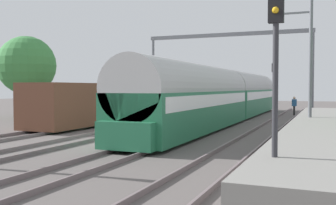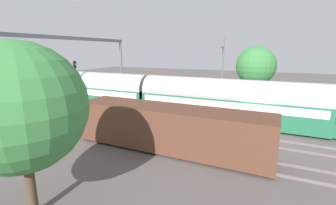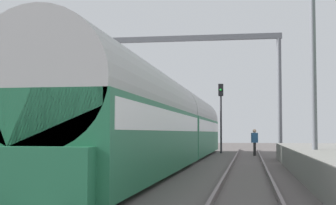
# 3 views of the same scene
# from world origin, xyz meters

# --- Properties ---
(ground) EXTENTS (120.00, 120.00, 0.00)m
(ground) POSITION_xyz_m (0.00, 0.00, 0.00)
(ground) COLOR #595250
(track_far_west) EXTENTS (1.52, 60.00, 0.16)m
(track_far_west) POSITION_xyz_m (-5.81, 0.00, 0.08)
(track_far_west) COLOR #6C5E60
(track_far_west) RESTS_ON ground
(track_west) EXTENTS (1.52, 60.00, 0.16)m
(track_west) POSITION_xyz_m (-1.94, 0.00, 0.08)
(track_west) COLOR #6C5E60
(track_west) RESTS_ON ground
(track_east) EXTENTS (1.52, 60.00, 0.16)m
(track_east) POSITION_xyz_m (1.94, 0.00, 0.08)
(track_east) COLOR #6C5E60
(track_east) RESTS_ON ground
(track_far_east) EXTENTS (1.52, 60.00, 0.16)m
(track_far_east) POSITION_xyz_m (5.81, 0.00, 0.08)
(track_far_east) COLOR #6C5E60
(track_far_east) RESTS_ON ground
(passenger_train) EXTENTS (2.93, 32.85, 3.82)m
(passenger_train) POSITION_xyz_m (1.94, 10.94, 1.97)
(passenger_train) COLOR #236B47
(passenger_train) RESTS_ON ground
(freight_car) EXTENTS (2.80, 13.00, 2.70)m
(freight_car) POSITION_xyz_m (-5.81, 4.83, 1.47)
(freight_car) COLOR #563323
(freight_car) RESTS_ON ground
(person_crossing) EXTENTS (0.45, 0.34, 1.73)m
(person_crossing) POSITION_xyz_m (6.23, 19.44, 1.03)
(person_crossing) COLOR #252525
(person_crossing) RESTS_ON ground
(railway_signal_near) EXTENTS (0.36, 0.30, 5.02)m
(railway_signal_near) POSITION_xyz_m (7.98, -9.05, 3.21)
(railway_signal_near) COLOR #2D2D33
(railway_signal_near) RESTS_ON ground
(railway_signal_far) EXTENTS (0.36, 0.30, 5.08)m
(railway_signal_far) POSITION_xyz_m (3.85, 23.13, 3.25)
(railway_signal_far) COLOR #2D2D33
(railway_signal_far) RESTS_ON ground
(catenary_gantry) EXTENTS (16.02, 0.28, 7.86)m
(catenary_gantry) POSITION_xyz_m (0.00, 18.62, 5.87)
(catenary_gantry) COLOR slate
(catenary_gantry) RESTS_ON ground
(catenary_pole_east_mid) EXTENTS (1.90, 0.20, 8.00)m
(catenary_pole_east_mid) POSITION_xyz_m (8.16, 4.71, 4.15)
(catenary_pole_east_mid) COLOR slate
(catenary_pole_east_mid) RESTS_ON ground
(tree_west_background) EXTENTS (4.80, 4.80, 6.83)m
(tree_west_background) POSITION_xyz_m (-14.00, 6.96, 4.42)
(tree_west_background) COLOR #4C3826
(tree_west_background) RESTS_ON ground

